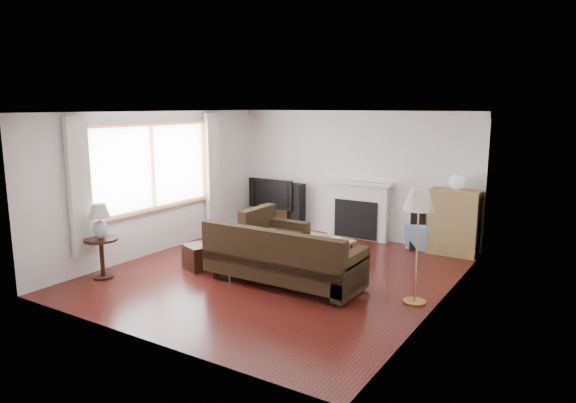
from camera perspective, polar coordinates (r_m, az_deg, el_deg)
The scene contains 17 objects.
room at distance 7.84m, azimuth -1.16°, elevation 0.74°, with size 5.10×5.60×2.54m.
window at distance 9.21m, azimuth -14.76°, elevation 3.75°, with size 0.12×2.74×1.54m, color #906035.
curtain_near at distance 8.24m, azimuth -22.16°, elevation 1.49°, with size 0.10×0.35×2.10m, color silver.
curtain_far at distance 10.29m, azimuth -8.36°, elevation 3.83°, with size 0.10×0.35×2.10m, color silver.
fireplace at distance 10.17m, azimuth 7.73°, elevation -0.93°, with size 1.40×0.26×1.15m, color white.
tv_stand at distance 11.02m, azimuth -1.54°, elevation -1.82°, with size 0.89×0.40×0.45m, color black.
television at distance 10.91m, azimuth -1.55°, elevation 0.93°, with size 1.09×0.14×0.63m, color black.
speaker_left at distance 10.72m, azimuth 0.93°, elevation -0.68°, with size 0.28×0.33×0.99m, color black.
speaker_right at distance 9.68m, azimuth 14.21°, elevation -2.53°, with size 0.25×0.30×0.90m, color black.
bookshelf at distance 9.46m, azimuth 17.95°, elevation -2.21°, with size 0.84×0.40×1.16m, color olive.
globe_lamp at distance 9.33m, azimuth 18.20°, elevation 2.08°, with size 0.27×0.27×0.27m, color white.
sectional_sofa at distance 7.57m, azimuth -0.51°, elevation -6.13°, with size 2.55×1.87×0.82m, color black.
coffee_table at distance 8.76m, azimuth 3.91°, elevation -5.31°, with size 1.00×0.55×0.39m, color #9C6A4A.
footstool at distance 8.45m, azimuth -9.64°, elevation -6.03°, with size 0.47×0.47×0.39m, color black.
floor_lamp at distance 6.95m, azimuth 14.12°, elevation -4.91°, with size 0.40×0.40×1.55m, color gold.
side_table at distance 8.34m, azimuth -19.95°, elevation -5.93°, with size 0.50×0.50×0.62m, color black.
table_lamp at distance 8.20m, azimuth -20.20°, elevation -2.09°, with size 0.32×0.32×0.52m, color silver.
Camera 1 is at (4.23, -6.46, 2.59)m, focal length 32.00 mm.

